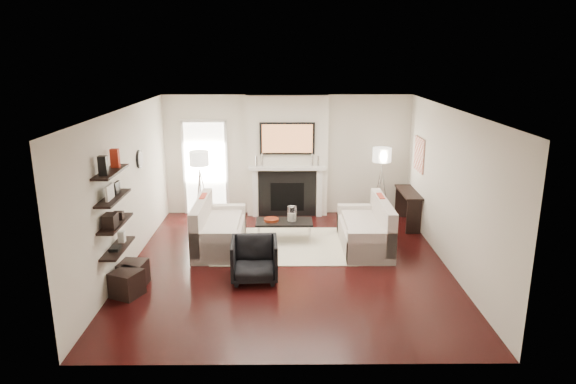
{
  "coord_description": "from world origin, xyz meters",
  "views": [
    {
      "loc": [
        -0.07,
        -8.36,
        3.61
      ],
      "look_at": [
        0.0,
        0.6,
        1.15
      ],
      "focal_mm": 32.0,
      "sensor_mm": 36.0,
      "label": 1
    }
  ],
  "objects_px": {
    "ottoman_near": "(133,274)",
    "coffee_table": "(284,222)",
    "loveseat_left_base": "(220,237)",
    "lamp_left_shade": "(199,158)",
    "lamp_right_shade": "(382,155)",
    "armchair": "(254,258)",
    "loveseat_right_base": "(364,237)"
  },
  "relations": [
    {
      "from": "armchair",
      "to": "lamp_left_shade",
      "type": "distance_m",
      "value": 3.26
    },
    {
      "from": "ottoman_near",
      "to": "loveseat_left_base",
      "type": "bearing_deg",
      "value": 54.51
    },
    {
      "from": "lamp_right_shade",
      "to": "armchair",
      "type": "bearing_deg",
      "value": -129.62
    },
    {
      "from": "loveseat_left_base",
      "to": "loveseat_right_base",
      "type": "xyz_separation_m",
      "value": [
        2.74,
        -0.02,
        0.0
      ]
    },
    {
      "from": "loveseat_right_base",
      "to": "lamp_right_shade",
      "type": "distance_m",
      "value": 2.21
    },
    {
      "from": "loveseat_left_base",
      "to": "loveseat_right_base",
      "type": "height_order",
      "value": "same"
    },
    {
      "from": "lamp_right_shade",
      "to": "loveseat_left_base",
      "type": "bearing_deg",
      "value": -152.91
    },
    {
      "from": "loveseat_left_base",
      "to": "loveseat_right_base",
      "type": "relative_size",
      "value": 1.0
    },
    {
      "from": "lamp_left_shade",
      "to": "ottoman_near",
      "type": "bearing_deg",
      "value": -101.64
    },
    {
      "from": "armchair",
      "to": "lamp_right_shade",
      "type": "relative_size",
      "value": 1.91
    },
    {
      "from": "loveseat_right_base",
      "to": "ottoman_near",
      "type": "bearing_deg",
      "value": -157.38
    },
    {
      "from": "loveseat_left_base",
      "to": "lamp_left_shade",
      "type": "distance_m",
      "value": 1.92
    },
    {
      "from": "coffee_table",
      "to": "lamp_right_shade",
      "type": "relative_size",
      "value": 2.75
    },
    {
      "from": "armchair",
      "to": "lamp_left_shade",
      "type": "xyz_separation_m",
      "value": [
        -1.29,
        2.8,
        1.07
      ]
    },
    {
      "from": "armchair",
      "to": "lamp_left_shade",
      "type": "relative_size",
      "value": 1.91
    },
    {
      "from": "loveseat_right_base",
      "to": "ottoman_near",
      "type": "relative_size",
      "value": 4.5
    },
    {
      "from": "coffee_table",
      "to": "ottoman_near",
      "type": "distance_m",
      "value": 3.11
    },
    {
      "from": "loveseat_right_base",
      "to": "lamp_left_shade",
      "type": "distance_m",
      "value": 3.79
    },
    {
      "from": "loveseat_left_base",
      "to": "lamp_right_shade",
      "type": "height_order",
      "value": "lamp_right_shade"
    },
    {
      "from": "lamp_left_shade",
      "to": "coffee_table",
      "type": "bearing_deg",
      "value": -30.53
    },
    {
      "from": "lamp_left_shade",
      "to": "lamp_right_shade",
      "type": "relative_size",
      "value": 1.0
    },
    {
      "from": "lamp_left_shade",
      "to": "ottoman_near",
      "type": "relative_size",
      "value": 1.0
    },
    {
      "from": "ottoman_near",
      "to": "lamp_right_shade",
      "type": "bearing_deg",
      "value": 36.65
    },
    {
      "from": "loveseat_left_base",
      "to": "armchair",
      "type": "height_order",
      "value": "armchair"
    },
    {
      "from": "loveseat_left_base",
      "to": "armchair",
      "type": "distance_m",
      "value": 1.63
    },
    {
      "from": "coffee_table",
      "to": "ottoman_near",
      "type": "relative_size",
      "value": 2.75
    },
    {
      "from": "loveseat_left_base",
      "to": "lamp_right_shade",
      "type": "xyz_separation_m",
      "value": [
        3.34,
        1.71,
        1.24
      ]
    },
    {
      "from": "loveseat_left_base",
      "to": "lamp_left_shade",
      "type": "xyz_separation_m",
      "value": [
        -0.56,
        1.36,
        1.24
      ]
    },
    {
      "from": "armchair",
      "to": "ottoman_near",
      "type": "relative_size",
      "value": 1.91
    },
    {
      "from": "ottoman_near",
      "to": "coffee_table",
      "type": "bearing_deg",
      "value": 39.26
    },
    {
      "from": "loveseat_left_base",
      "to": "lamp_right_shade",
      "type": "distance_m",
      "value": 3.95
    },
    {
      "from": "armchair",
      "to": "lamp_right_shade",
      "type": "height_order",
      "value": "lamp_right_shade"
    }
  ]
}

